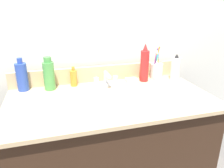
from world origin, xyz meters
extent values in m
cube|color=#382316|center=(0.00, 0.00, 0.39)|extent=(0.96, 0.49, 0.78)
cube|color=#D1B284|center=(0.00, 0.00, 0.79)|extent=(1.00, 0.54, 0.02)
cube|color=#D1B284|center=(0.00, 0.26, 0.85)|extent=(1.00, 0.02, 0.09)
cube|color=silver|center=(0.00, 0.32, 0.65)|extent=(2.10, 0.04, 1.30)
torus|color=white|center=(0.02, -0.02, 0.81)|extent=(0.37, 0.37, 0.02)
ellipsoid|color=white|center=(0.02, -0.02, 0.76)|extent=(0.32, 0.32, 0.11)
cylinder|color=#B2B5BA|center=(0.02, -0.02, 0.73)|extent=(0.04, 0.04, 0.01)
cube|color=silver|center=(0.02, 0.18, 0.81)|extent=(0.16, 0.05, 0.01)
cylinder|color=silver|center=(0.02, 0.18, 0.84)|extent=(0.02, 0.02, 0.06)
cylinder|color=silver|center=(0.02, 0.14, 0.87)|extent=(0.02, 0.09, 0.02)
cylinder|color=silver|center=(-0.03, 0.18, 0.83)|extent=(0.03, 0.03, 0.04)
cylinder|color=silver|center=(0.08, 0.18, 0.83)|extent=(0.03, 0.03, 0.04)
cylinder|color=#4C9E4C|center=(-0.28, 0.19, 0.88)|extent=(0.06, 0.06, 0.15)
cylinder|color=#4C9E4C|center=(-0.28, 0.19, 0.96)|extent=(0.04, 0.04, 0.03)
cylinder|color=red|center=(0.25, 0.18, 0.89)|extent=(0.05, 0.05, 0.18)
cone|color=red|center=(0.25, 0.18, 1.00)|extent=(0.03, 0.03, 0.04)
cylinder|color=white|center=(0.44, 0.15, 0.87)|extent=(0.06, 0.06, 0.13)
cone|color=black|center=(0.44, 0.15, 0.95)|extent=(0.03, 0.03, 0.02)
cylinder|color=#2D4CB2|center=(-0.42, 0.22, 0.87)|extent=(0.06, 0.06, 0.15)
cylinder|color=#2D4CB2|center=(-0.42, 0.22, 0.96)|extent=(0.03, 0.03, 0.03)
cylinder|color=gold|center=(-0.15, 0.21, 0.85)|extent=(0.04, 0.04, 0.09)
cylinder|color=gold|center=(-0.15, 0.21, 0.90)|extent=(0.02, 0.02, 0.02)
cylinder|color=white|center=(0.35, 0.20, 0.85)|extent=(0.07, 0.07, 0.09)
cylinder|color=yellow|center=(0.36, 0.21, 0.90)|extent=(0.06, 0.03, 0.17)
cube|color=white|center=(0.38, 0.22, 0.96)|extent=(0.01, 0.02, 0.01)
cylinder|color=#B23FBF|center=(0.33, 0.21, 0.90)|extent=(0.03, 0.01, 0.18)
cube|color=white|center=(0.32, 0.21, 0.98)|extent=(0.01, 0.02, 0.01)
cylinder|color=blue|center=(0.36, 0.21, 0.90)|extent=(0.04, 0.02, 0.17)
cube|color=white|center=(0.37, 0.21, 0.97)|extent=(0.01, 0.02, 0.01)
cylinder|color=#26B2B2|center=(0.34, 0.20, 0.89)|extent=(0.03, 0.03, 0.16)
cube|color=white|center=(0.33, 0.19, 0.96)|extent=(0.01, 0.02, 0.01)
cylinder|color=white|center=(0.34, 0.19, 0.90)|extent=(0.04, 0.05, 0.18)
cube|color=white|center=(0.32, 0.17, 0.98)|extent=(0.01, 0.02, 0.01)
cylinder|color=orange|center=(0.34, 0.22, 0.91)|extent=(0.02, 0.05, 0.19)
cube|color=white|center=(0.33, 0.24, 0.98)|extent=(0.01, 0.02, 0.01)
cube|color=white|center=(0.17, 0.18, 0.81)|extent=(0.06, 0.04, 0.02)
camera|label=1|loc=(-0.27, -0.96, 1.24)|focal=35.61mm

